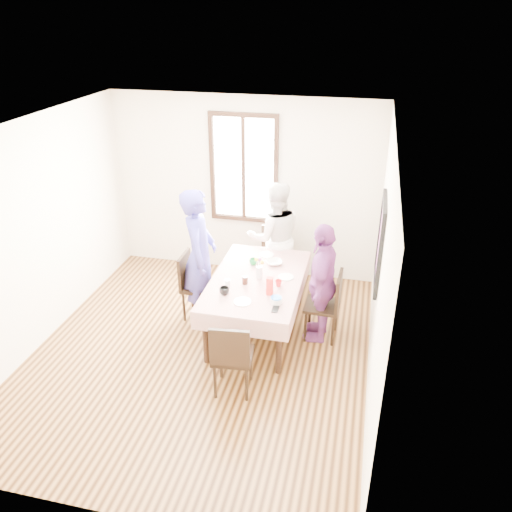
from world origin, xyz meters
name	(u,v)px	position (x,y,z in m)	size (l,w,h in m)	color
ground	(201,352)	(0.00, 0.00, 0.00)	(4.50, 4.50, 0.00)	black
back_wall	(244,188)	(0.00, 2.25, 1.35)	(4.00, 4.00, 0.00)	beige
right_wall	(380,273)	(2.00, 0.00, 1.35)	(4.50, 4.50, 0.00)	beige
window_frame	(244,169)	(0.00, 2.23, 1.65)	(1.02, 0.06, 1.62)	black
window_pane	(244,169)	(0.00, 2.24, 1.65)	(0.90, 0.02, 1.50)	white
art_poster	(381,243)	(1.98, 0.30, 1.55)	(0.04, 0.76, 0.96)	red
dining_table	(257,305)	(0.56, 0.63, 0.38)	(0.99, 1.68, 0.75)	black
tablecloth	(257,279)	(0.56, 0.63, 0.76)	(1.11, 1.80, 0.01)	#5D0504
chair_left	(199,286)	(-0.26, 0.79, 0.46)	(0.42, 0.42, 0.91)	black
chair_right	(322,305)	(1.38, 0.68, 0.46)	(0.42, 0.42, 0.91)	black
chair_far	(274,259)	(0.56, 1.78, 0.46)	(0.42, 0.42, 0.91)	black
chair_near	(233,355)	(0.56, -0.52, 0.46)	(0.42, 0.42, 0.91)	black
person_left	(199,256)	(-0.24, 0.79, 0.91)	(0.66, 0.43, 1.81)	#3E3793
person_far	(275,237)	(0.56, 1.76, 0.82)	(0.80, 0.62, 1.65)	silver
person_right	(322,283)	(1.36, 0.68, 0.78)	(0.91, 0.38, 1.55)	#753273
mug_black	(224,291)	(0.27, 0.18, 0.81)	(0.12, 0.12, 0.09)	black
mug_flag	(278,283)	(0.86, 0.50, 0.80)	(0.08, 0.08, 0.08)	red
mug_green	(253,262)	(0.43, 0.98, 0.80)	(0.11, 0.11, 0.08)	#0C7226
serving_bowl	(274,263)	(0.70, 1.05, 0.79)	(0.21, 0.21, 0.05)	white
juice_carton	(270,286)	(0.79, 0.30, 0.87)	(0.07, 0.07, 0.22)	red
butter_tub	(276,301)	(0.90, 0.12, 0.80)	(0.14, 0.14, 0.07)	white
jam_jar	(245,280)	(0.45, 0.47, 0.81)	(0.07, 0.07, 0.10)	black
drinking_glass	(227,283)	(0.26, 0.35, 0.81)	(0.07, 0.07, 0.10)	silver
smartphone	(275,309)	(0.92, -0.01, 0.77)	(0.07, 0.14, 0.01)	black
flower_vase	(259,272)	(0.59, 0.65, 0.84)	(0.08, 0.08, 0.16)	silver
plate_right	(286,277)	(0.91, 0.74, 0.77)	(0.20, 0.20, 0.01)	white
plate_far	(267,255)	(0.55, 1.29, 0.77)	(0.20, 0.20, 0.01)	white
plate_near	(242,302)	(0.52, 0.05, 0.77)	(0.20, 0.20, 0.01)	white
butter_lid	(276,298)	(0.90, 0.12, 0.84)	(0.12, 0.12, 0.01)	blue
flower_bunch	(259,263)	(0.59, 0.65, 0.97)	(0.09, 0.09, 0.10)	yellow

